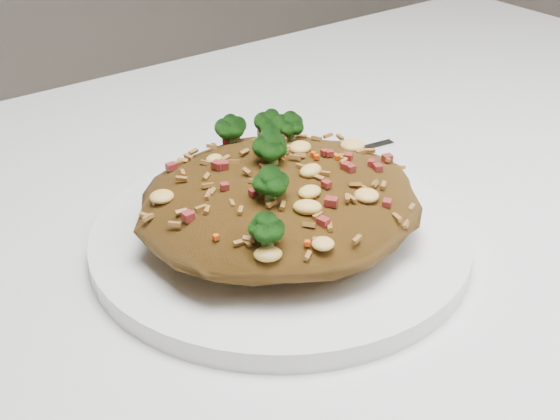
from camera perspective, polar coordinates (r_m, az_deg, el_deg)
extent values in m
cube|color=silver|center=(0.52, 2.30, -6.28)|extent=(1.20, 0.80, 0.04)
cylinder|color=brown|center=(1.24, 11.55, -3.62)|extent=(0.06, 0.06, 0.71)
cylinder|color=white|center=(0.52, 0.00, -2.08)|extent=(0.25, 0.25, 0.01)
ellipsoid|color=brown|center=(0.51, 0.00, 0.65)|extent=(0.19, 0.17, 0.04)
ellipsoid|color=#0C3907|center=(0.51, -0.68, 5.06)|extent=(0.02, 0.02, 0.02)
ellipsoid|color=#0C3907|center=(0.55, 0.77, 6.30)|extent=(0.02, 0.02, 0.02)
ellipsoid|color=#0C3907|center=(0.43, -0.92, -1.31)|extent=(0.02, 0.02, 0.02)
ellipsoid|color=#0C3907|center=(0.56, -0.62, 6.47)|extent=(0.02, 0.02, 0.02)
ellipsoid|color=#0C3907|center=(0.50, -0.54, 4.64)|extent=(0.02, 0.02, 0.02)
ellipsoid|color=#0C3907|center=(0.46, -0.70, 2.03)|extent=(0.02, 0.02, 0.02)
ellipsoid|color=#0C3907|center=(0.55, -3.62, 6.07)|extent=(0.02, 0.02, 0.02)
cube|color=silver|center=(0.62, 5.65, 4.31)|extent=(0.10, 0.02, 0.00)
cube|color=silver|center=(0.58, -2.36, 2.27)|extent=(0.03, 0.03, 0.00)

